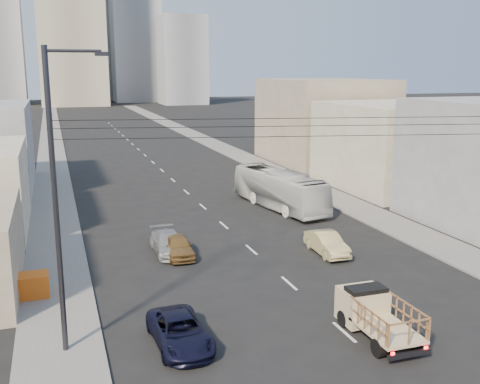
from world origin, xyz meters
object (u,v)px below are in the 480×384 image
sedan_grey (169,243)px  city_bus (279,189)px  sedan_tan (327,243)px  navy_pickup (180,331)px  flatbed_pickup (376,312)px  streetlamp_left (58,196)px  crate_stack (30,286)px  sedan_brown (178,246)px

sedan_grey → city_bus: bearing=37.5°
city_bus → sedan_tan: bearing=-107.3°
navy_pickup → sedan_grey: bearing=78.5°
flatbed_pickup → streetlamp_left: streetlamp_left is taller
navy_pickup → crate_stack: (-5.99, 7.11, 0.06)m
streetlamp_left → sedan_brown: bearing=56.6°
sedan_tan → crate_stack: bearing=-173.0°
navy_pickup → sedan_tan: sedan_tan is taller
city_bus → sedan_grey: city_bus is taller
sedan_brown → sedan_tan: (8.82, -2.41, 0.00)m
flatbed_pickup → crate_stack: (-14.06, 8.92, -0.40)m
sedan_brown → crate_stack: (-8.32, -4.02, 0.02)m
crate_stack → city_bus: bearing=35.5°
navy_pickup → city_bus: bearing=55.6°
sedan_grey → crate_stack: sedan_grey is taller
sedan_tan → city_bus: bearing=83.4°
crate_stack → navy_pickup: bearing=-49.9°
sedan_tan → flatbed_pickup: bearing=-104.7°
flatbed_pickup → sedan_grey: size_ratio=0.98×
navy_pickup → crate_stack: crate_stack is taller
flatbed_pickup → sedan_tan: flatbed_pickup is taller
flatbed_pickup → streetlamp_left: (-12.45, 2.73, 5.34)m
sedan_brown → sedan_tan: sedan_tan is taller
sedan_grey → crate_stack: size_ratio=2.49×
streetlamp_left → crate_stack: size_ratio=6.67×
flatbed_pickup → sedan_brown: 14.15m
city_bus → sedan_grey: bearing=-150.9°
navy_pickup → city_bus: city_bus is taller
navy_pickup → sedan_brown: (2.34, 11.13, 0.04)m
streetlamp_left → city_bus: bearing=48.7°
city_bus → crate_stack: size_ratio=6.19×
navy_pickup → city_bus: size_ratio=0.40×
flatbed_pickup → city_bus: bearing=77.9°
streetlamp_left → flatbed_pickup: bearing=-12.4°
flatbed_pickup → sedan_grey: flatbed_pickup is taller
city_bus → sedan_brown: 14.16m
navy_pickup → sedan_grey: (1.94, 11.97, 0.02)m
flatbed_pickup → navy_pickup: bearing=167.4°
navy_pickup → sedan_brown: sedan_brown is taller
flatbed_pickup → streetlamp_left: size_ratio=0.37×
city_bus → streetlamp_left: size_ratio=0.93×
navy_pickup → sedan_tan: 14.16m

